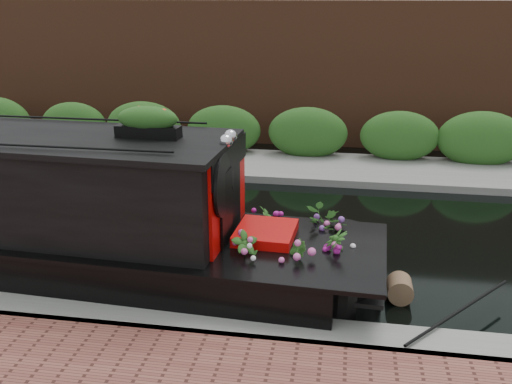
# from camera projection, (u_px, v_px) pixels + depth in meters

# --- Properties ---
(ground) EXTENTS (80.00, 80.00, 0.00)m
(ground) POSITION_uv_depth(u_px,v_px,m) (167.00, 230.00, 10.60)
(ground) COLOR black
(ground) RESTS_ON ground
(near_bank_coping) EXTENTS (40.00, 0.60, 0.50)m
(near_bank_coping) POSITION_uv_depth(u_px,v_px,m) (90.00, 326.00, 7.52)
(near_bank_coping) COLOR gray
(near_bank_coping) RESTS_ON ground
(far_bank_path) EXTENTS (40.00, 2.40, 0.34)m
(far_bank_path) POSITION_uv_depth(u_px,v_px,m) (218.00, 166.00, 14.51)
(far_bank_path) COLOR gray
(far_bank_path) RESTS_ON ground
(far_hedge) EXTENTS (40.00, 1.10, 2.80)m
(far_hedge) POSITION_uv_depth(u_px,v_px,m) (226.00, 157.00, 15.35)
(far_hedge) COLOR #27551C
(far_hedge) RESTS_ON ground
(far_brick_wall) EXTENTS (40.00, 1.00, 8.00)m
(far_brick_wall) POSITION_uv_depth(u_px,v_px,m) (240.00, 139.00, 17.31)
(far_brick_wall) COLOR brown
(far_brick_wall) RESTS_ON ground
(rope_fender) EXTENTS (0.36, 0.40, 0.36)m
(rope_fender) POSITION_uv_depth(u_px,v_px,m) (400.00, 288.00, 8.12)
(rope_fender) COLOR brown
(rope_fender) RESTS_ON ground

